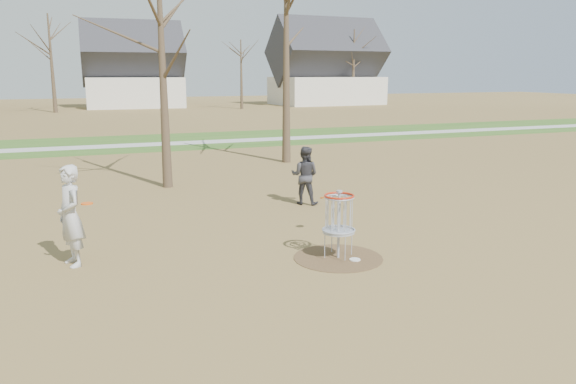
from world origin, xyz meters
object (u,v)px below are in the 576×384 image
Objects in this scene: player_throwing at (305,175)px; disc_grounded at (355,260)px; player_standing at (70,216)px; disc_golf_basket at (339,214)px.

player_throwing is 5.07m from disc_grounded.
player_standing reaches higher than disc_golf_basket.
player_standing is at bearing 62.94° from player_throwing.
player_standing is at bearing 161.47° from disc_grounded.
player_throwing is 1.22× the size of disc_golf_basket.
disc_golf_basket is (-0.24, 0.27, 0.89)m from disc_grounded.
player_throwing is 4.81m from disc_golf_basket.
disc_grounded is 0.96m from disc_golf_basket.
disc_golf_basket is at bearing 132.15° from disc_grounded.
player_throwing is at bearing 97.90° from player_standing.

